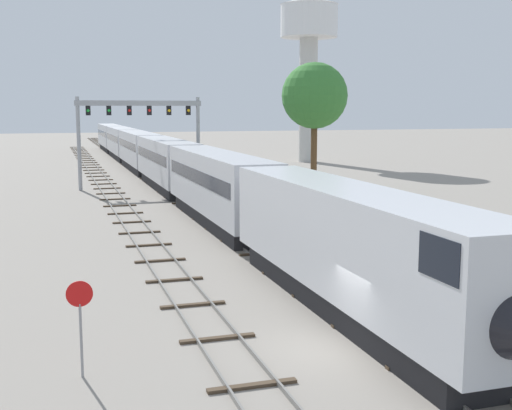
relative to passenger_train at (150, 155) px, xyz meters
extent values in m
plane|color=gray|center=(-2.00, -54.56, -2.61)|extent=(400.00, 400.00, 0.00)
cube|color=slate|center=(-0.72, 5.44, -2.53)|extent=(0.07, 200.00, 0.16)
cube|color=slate|center=(0.72, 5.44, -2.53)|extent=(0.07, 200.00, 0.16)
cube|color=#473828|center=(0.00, -56.56, -2.56)|extent=(2.60, 0.24, 0.10)
cube|color=#473828|center=(0.00, -52.56, -2.56)|extent=(2.60, 0.24, 0.10)
cube|color=#473828|center=(0.00, -48.56, -2.56)|extent=(2.60, 0.24, 0.10)
cube|color=#473828|center=(0.00, -44.56, -2.56)|extent=(2.60, 0.24, 0.10)
cube|color=#473828|center=(0.00, -40.56, -2.56)|extent=(2.60, 0.24, 0.10)
cube|color=#473828|center=(0.00, -36.56, -2.56)|extent=(2.60, 0.24, 0.10)
cube|color=#473828|center=(0.00, -32.56, -2.56)|extent=(2.60, 0.24, 0.10)
cube|color=#473828|center=(0.00, -28.56, -2.56)|extent=(2.60, 0.24, 0.10)
cube|color=#473828|center=(0.00, -24.56, -2.56)|extent=(2.60, 0.24, 0.10)
cube|color=#473828|center=(0.00, -20.56, -2.56)|extent=(2.60, 0.24, 0.10)
cube|color=#473828|center=(0.00, -16.56, -2.56)|extent=(2.60, 0.24, 0.10)
cube|color=#473828|center=(0.00, -12.56, -2.56)|extent=(2.60, 0.24, 0.10)
cube|color=#473828|center=(0.00, -8.56, -2.56)|extent=(2.60, 0.24, 0.10)
cube|color=#473828|center=(0.00, -4.56, -2.56)|extent=(2.60, 0.24, 0.10)
cube|color=#473828|center=(0.00, -0.56, -2.56)|extent=(2.60, 0.24, 0.10)
cube|color=#473828|center=(0.00, 3.44, -2.56)|extent=(2.60, 0.24, 0.10)
cube|color=#473828|center=(0.00, 7.44, -2.56)|extent=(2.60, 0.24, 0.10)
cube|color=#473828|center=(0.00, 11.44, -2.56)|extent=(2.60, 0.24, 0.10)
cube|color=#473828|center=(0.00, 15.44, -2.56)|extent=(2.60, 0.24, 0.10)
cube|color=#473828|center=(0.00, 19.44, -2.56)|extent=(2.60, 0.24, 0.10)
cube|color=#473828|center=(0.00, 23.44, -2.56)|extent=(2.60, 0.24, 0.10)
cube|color=#473828|center=(0.00, 27.44, -2.56)|extent=(2.60, 0.24, 0.10)
cube|color=#473828|center=(0.00, 31.44, -2.56)|extent=(2.60, 0.24, 0.10)
cube|color=#473828|center=(0.00, 35.44, -2.56)|extent=(2.60, 0.24, 0.10)
cube|color=#473828|center=(0.00, 39.44, -2.56)|extent=(2.60, 0.24, 0.10)
cube|color=#473828|center=(0.00, 43.44, -2.56)|extent=(2.60, 0.24, 0.10)
cube|color=#473828|center=(0.00, 47.44, -2.56)|extent=(2.60, 0.24, 0.10)
cube|color=#473828|center=(0.00, 51.44, -2.56)|extent=(2.60, 0.24, 0.10)
cube|color=#473828|center=(0.00, 55.44, -2.56)|extent=(2.60, 0.24, 0.10)
cube|color=#473828|center=(0.00, 59.44, -2.56)|extent=(2.60, 0.24, 0.10)
cube|color=#473828|center=(0.00, 63.44, -2.56)|extent=(2.60, 0.24, 0.10)
cube|color=#473828|center=(0.00, 67.44, -2.56)|extent=(2.60, 0.24, 0.10)
cube|color=#473828|center=(0.00, 71.44, -2.56)|extent=(2.60, 0.24, 0.10)
cube|color=#473828|center=(0.00, 75.44, -2.56)|extent=(2.60, 0.24, 0.10)
cube|color=#473828|center=(0.00, 79.44, -2.56)|extent=(2.60, 0.24, 0.10)
cube|color=#473828|center=(0.00, 83.44, -2.56)|extent=(2.60, 0.24, 0.10)
cube|color=#473828|center=(0.00, 87.44, -2.56)|extent=(2.60, 0.24, 0.10)
cube|color=#473828|center=(0.00, 91.44, -2.56)|extent=(2.60, 0.24, 0.10)
cube|color=#473828|center=(0.00, 95.44, -2.56)|extent=(2.60, 0.24, 0.10)
cube|color=#473828|center=(0.00, 99.44, -2.56)|extent=(2.60, 0.24, 0.10)
cube|color=#473828|center=(0.00, 103.44, -2.56)|extent=(2.60, 0.24, 0.10)
cube|color=slate|center=(-6.22, -14.56, -2.53)|extent=(0.07, 160.00, 0.16)
cube|color=slate|center=(-4.78, -14.56, -2.53)|extent=(0.07, 160.00, 0.16)
cube|color=#473828|center=(-5.50, -56.56, -2.56)|extent=(2.60, 0.24, 0.10)
cube|color=#473828|center=(-5.50, -52.56, -2.56)|extent=(2.60, 0.24, 0.10)
cube|color=#473828|center=(-5.50, -48.56, -2.56)|extent=(2.60, 0.24, 0.10)
cube|color=#473828|center=(-5.50, -44.56, -2.56)|extent=(2.60, 0.24, 0.10)
cube|color=#473828|center=(-5.50, -40.56, -2.56)|extent=(2.60, 0.24, 0.10)
cube|color=#473828|center=(-5.50, -36.56, -2.56)|extent=(2.60, 0.24, 0.10)
cube|color=#473828|center=(-5.50, -32.56, -2.56)|extent=(2.60, 0.24, 0.10)
cube|color=#473828|center=(-5.50, -28.56, -2.56)|extent=(2.60, 0.24, 0.10)
cube|color=#473828|center=(-5.50, -24.56, -2.56)|extent=(2.60, 0.24, 0.10)
cube|color=#473828|center=(-5.50, -20.56, -2.56)|extent=(2.60, 0.24, 0.10)
cube|color=#473828|center=(-5.50, -16.56, -2.56)|extent=(2.60, 0.24, 0.10)
cube|color=#473828|center=(-5.50, -12.56, -2.56)|extent=(2.60, 0.24, 0.10)
cube|color=#473828|center=(-5.50, -8.56, -2.56)|extent=(2.60, 0.24, 0.10)
cube|color=#473828|center=(-5.50, -4.56, -2.56)|extent=(2.60, 0.24, 0.10)
cube|color=#473828|center=(-5.50, -0.56, -2.56)|extent=(2.60, 0.24, 0.10)
cube|color=#473828|center=(-5.50, 3.44, -2.56)|extent=(2.60, 0.24, 0.10)
cube|color=#473828|center=(-5.50, 7.44, -2.56)|extent=(2.60, 0.24, 0.10)
cube|color=#473828|center=(-5.50, 11.44, -2.56)|extent=(2.60, 0.24, 0.10)
cube|color=#473828|center=(-5.50, 15.44, -2.56)|extent=(2.60, 0.24, 0.10)
cube|color=#473828|center=(-5.50, 19.44, -2.56)|extent=(2.60, 0.24, 0.10)
cube|color=#473828|center=(-5.50, 23.44, -2.56)|extent=(2.60, 0.24, 0.10)
cube|color=#473828|center=(-5.50, 27.44, -2.56)|extent=(2.60, 0.24, 0.10)
cube|color=#473828|center=(-5.50, 31.44, -2.56)|extent=(2.60, 0.24, 0.10)
cube|color=#473828|center=(-5.50, 35.44, -2.56)|extent=(2.60, 0.24, 0.10)
cube|color=#473828|center=(-5.50, 39.44, -2.56)|extent=(2.60, 0.24, 0.10)
cube|color=#473828|center=(-5.50, 43.44, -2.56)|extent=(2.60, 0.24, 0.10)
cube|color=#473828|center=(-5.50, 47.44, -2.56)|extent=(2.60, 0.24, 0.10)
cube|color=#473828|center=(-5.50, 51.44, -2.56)|extent=(2.60, 0.24, 0.10)
cube|color=#473828|center=(-5.50, 55.44, -2.56)|extent=(2.60, 0.24, 0.10)
cube|color=#473828|center=(-5.50, 59.44, -2.56)|extent=(2.60, 0.24, 0.10)
cube|color=#473828|center=(-5.50, 63.44, -2.56)|extent=(2.60, 0.24, 0.10)
cube|color=silver|center=(0.00, -50.95, 0.29)|extent=(3.00, 19.21, 3.80)
cube|color=black|center=(0.00, -59.36, 1.43)|extent=(3.04, 1.80, 1.10)
cube|color=black|center=(0.00, -50.95, -2.11)|extent=(2.52, 17.29, 1.00)
cube|color=#B7BABF|center=(0.00, -30.74, 0.29)|extent=(3.00, 19.21, 3.80)
cube|color=black|center=(0.00, -30.74, 0.69)|extent=(3.04, 17.67, 0.90)
cube|color=black|center=(0.00, -30.74, -2.11)|extent=(2.52, 17.29, 1.00)
cube|color=#B7BABF|center=(0.00, -10.53, 0.29)|extent=(3.00, 19.21, 3.80)
cube|color=black|center=(0.00, -10.53, 0.69)|extent=(3.04, 17.67, 0.90)
cube|color=black|center=(0.00, -10.53, -2.11)|extent=(2.52, 17.29, 1.00)
cube|color=#B7BABF|center=(0.00, 9.68, 0.29)|extent=(3.00, 19.21, 3.80)
cube|color=black|center=(0.00, 9.68, 0.69)|extent=(3.04, 17.67, 0.90)
cube|color=black|center=(0.00, 9.68, -2.11)|extent=(2.52, 17.29, 1.00)
cube|color=#B7BABF|center=(0.00, 29.89, 0.29)|extent=(3.00, 19.21, 3.80)
cube|color=black|center=(0.00, 29.89, 0.69)|extent=(3.04, 17.67, 0.90)
cube|color=black|center=(0.00, 29.89, -2.11)|extent=(2.52, 17.29, 1.00)
cube|color=#B7BABF|center=(0.00, 50.10, 0.29)|extent=(3.00, 19.21, 3.80)
cube|color=black|center=(0.00, 50.10, 0.69)|extent=(3.04, 17.67, 0.90)
cube|color=black|center=(0.00, 50.10, -2.11)|extent=(2.52, 17.29, 1.00)
cylinder|color=#999BA0|center=(-8.00, -8.99, 1.81)|extent=(0.36, 0.36, 8.84)
cylinder|color=#999BA0|center=(3.50, -8.99, 1.81)|extent=(0.36, 0.36, 8.84)
cube|color=#999BA0|center=(-2.25, -8.99, 5.63)|extent=(12.10, 0.36, 0.50)
cube|color=black|center=(-7.04, -8.94, 4.93)|extent=(0.44, 0.32, 0.90)
sphere|color=green|center=(-7.04, -9.13, 4.93)|extent=(0.28, 0.28, 0.28)
cube|color=black|center=(-5.12, -8.94, 4.93)|extent=(0.44, 0.32, 0.90)
sphere|color=green|center=(-5.12, -9.13, 4.93)|extent=(0.28, 0.28, 0.28)
cube|color=black|center=(-3.21, -8.94, 4.93)|extent=(0.44, 0.32, 0.90)
sphere|color=red|center=(-3.21, -9.13, 4.93)|extent=(0.28, 0.28, 0.28)
cube|color=black|center=(-1.29, -8.94, 4.93)|extent=(0.44, 0.32, 0.90)
sphere|color=red|center=(-1.29, -9.13, 4.93)|extent=(0.28, 0.28, 0.28)
cube|color=black|center=(0.62, -8.94, 4.93)|extent=(0.44, 0.32, 0.90)
sphere|color=yellow|center=(0.62, -9.13, 4.93)|extent=(0.28, 0.28, 0.28)
cube|color=black|center=(2.54, -8.94, 4.93)|extent=(0.44, 0.32, 0.90)
sphere|color=yellow|center=(2.54, -9.13, 4.93)|extent=(0.28, 0.28, 0.28)
cylinder|color=beige|center=(25.32, 16.12, 6.27)|extent=(2.60, 2.60, 17.77)
cylinder|color=white|center=(25.32, 16.12, 17.42)|extent=(8.11, 8.11, 4.52)
cone|color=white|center=(25.32, 16.12, 20.28)|extent=(8.27, 8.27, 1.20)
cylinder|color=gray|center=(-10.00, -54.39, -1.51)|extent=(0.08, 0.08, 2.20)
cylinder|color=red|center=(-10.00, -54.41, -0.11)|extent=(0.76, 0.03, 0.76)
cylinder|color=brown|center=(11.85, -18.88, 0.80)|extent=(0.56, 0.56, 6.82)
sphere|color=#387A33|center=(11.85, -18.88, 6.25)|extent=(5.83, 5.83, 5.83)
camera|label=1|loc=(-10.62, -73.21, 5.12)|focal=46.06mm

